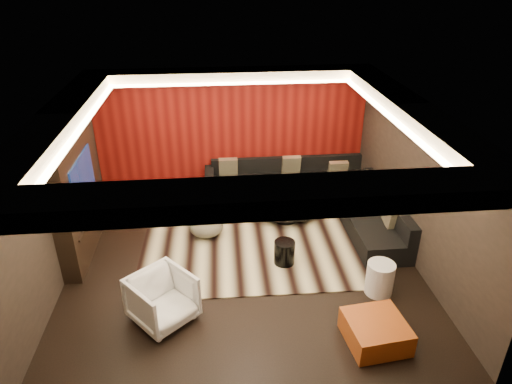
{
  "coord_description": "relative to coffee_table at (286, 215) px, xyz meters",
  "views": [
    {
      "loc": [
        -0.43,
        -6.71,
        4.82
      ],
      "look_at": [
        0.3,
        0.6,
        1.05
      ],
      "focal_mm": 32.0,
      "sensor_mm": 36.0,
      "label": 1
    }
  ],
  "objects": [
    {
      "name": "white_side_table",
      "position": [
        1.13,
        -2.4,
        0.15
      ],
      "size": [
        0.57,
        0.57,
        0.55
      ],
      "primitive_type": "cylinder",
      "rotation": [
        0.0,
        0.0,
        0.35
      ],
      "color": "white",
      "rests_on": "floor"
    },
    {
      "name": "tv_shelf",
      "position": [
        -3.67,
        -0.7,
        0.57
      ],
      "size": [
        0.04,
        1.6,
        0.04
      ],
      "primitive_type": "cube",
      "color": "black",
      "rests_on": "ground"
    },
    {
      "name": "coffee_table",
      "position": [
        0.0,
        0.0,
        0.0
      ],
      "size": [
        1.42,
        1.42,
        0.22
      ],
      "primitive_type": "cylinder",
      "rotation": [
        0.0,
        0.0,
        -0.11
      ],
      "color": "black",
      "rests_on": "rug"
    },
    {
      "name": "floor",
      "position": [
        -0.98,
        -1.3,
        -0.14
      ],
      "size": [
        6.0,
        6.0,
        0.02
      ],
      "primitive_type": "cube",
      "color": "black",
      "rests_on": "ground"
    },
    {
      "name": "rug",
      "position": [
        -0.83,
        -0.82,
        -0.12
      ],
      "size": [
        4.06,
        3.08,
        0.02
      ],
      "primitive_type": "cube",
      "rotation": [
        0.0,
        0.0,
        -0.02
      ],
      "color": "beige",
      "rests_on": "floor"
    },
    {
      "name": "armchair",
      "position": [
        -2.25,
        -2.69,
        0.25
      ],
      "size": [
        1.17,
        1.17,
        0.76
      ],
      "primitive_type": "imported",
      "rotation": [
        0.0,
        0.0,
        0.71
      ],
      "color": "white",
      "rests_on": "floor"
    },
    {
      "name": "soffit_front",
      "position": [
        -0.98,
        -4.0,
        2.56
      ],
      "size": [
        6.0,
        0.6,
        0.22
      ],
      "primitive_type": "cube",
      "color": "silver",
      "rests_on": "ground"
    },
    {
      "name": "cove_back",
      "position": [
        -0.98,
        1.06,
        2.47
      ],
      "size": [
        4.8,
        0.08,
        0.04
      ],
      "primitive_type": "cube",
      "color": "#FFD899",
      "rests_on": "ground"
    },
    {
      "name": "wall_left",
      "position": [
        -3.99,
        -1.3,
        1.27
      ],
      "size": [
        0.02,
        6.0,
        2.8
      ],
      "primitive_type": "cube",
      "color": "black",
      "rests_on": "ground"
    },
    {
      "name": "wall_right",
      "position": [
        2.03,
        -1.3,
        1.27
      ],
      "size": [
        0.02,
        6.0,
        2.8
      ],
      "primitive_type": "cube",
      "color": "black",
      "rests_on": "ground"
    },
    {
      "name": "soffit_right",
      "position": [
        1.72,
        -1.3,
        2.56
      ],
      "size": [
        0.6,
        4.8,
        0.22
      ],
      "primitive_type": "cube",
      "color": "silver",
      "rests_on": "ground"
    },
    {
      "name": "orange_ottoman",
      "position": [
        0.73,
        -3.42,
        0.05
      ],
      "size": [
        0.88,
        0.88,
        0.35
      ],
      "primitive_type": "cube",
      "rotation": [
        0.0,
        0.0,
        0.11
      ],
      "color": "#AA3A15",
      "rests_on": "floor"
    },
    {
      "name": "cove_left",
      "position": [
        -3.34,
        -1.3,
        2.47
      ],
      "size": [
        0.08,
        4.8,
        0.04
      ],
      "primitive_type": "cube",
      "color": "#FFD899",
      "rests_on": "ground"
    },
    {
      "name": "cove_front",
      "position": [
        -0.98,
        -3.66,
        2.47
      ],
      "size": [
        4.8,
        0.08,
        0.04
      ],
      "primitive_type": "cube",
      "color": "#FFD899",
      "rests_on": "ground"
    },
    {
      "name": "striped_pouf",
      "position": [
        -1.62,
        -0.41,
        0.07
      ],
      "size": [
        0.85,
        0.85,
        0.36
      ],
      "primitive_type": "ellipsoid",
      "rotation": [
        0.0,
        0.0,
        0.39
      ],
      "color": "#B5AF8C",
      "rests_on": "rug"
    },
    {
      "name": "throw_pillows",
      "position": [
        0.81,
        0.6,
        0.49
      ],
      "size": [
        3.12,
        2.8,
        0.5
      ],
      "color": "#BFB68C",
      "rests_on": "sectional_sofa"
    },
    {
      "name": "ceiling",
      "position": [
        -0.98,
        -1.3,
        2.68
      ],
      "size": [
        6.0,
        6.0,
        0.02
      ],
      "primitive_type": "cube",
      "color": "silver",
      "rests_on": "ground"
    },
    {
      "name": "wall_back",
      "position": [
        -0.98,
        1.71,
        1.27
      ],
      "size": [
        6.0,
        0.02,
        2.8
      ],
      "primitive_type": "cube",
      "color": "black",
      "rests_on": "ground"
    },
    {
      "name": "tv_surround",
      "position": [
        -3.83,
        -0.7,
        0.97
      ],
      "size": [
        0.3,
        2.0,
        2.2
      ],
      "primitive_type": "cube",
      "color": "black",
      "rests_on": "ground"
    },
    {
      "name": "cove_right",
      "position": [
        1.38,
        -1.3,
        2.47
      ],
      "size": [
        0.08,
        4.8,
        0.04
      ],
      "primitive_type": "cube",
      "color": "#FFD899",
      "rests_on": "ground"
    },
    {
      "name": "soffit_left",
      "position": [
        -3.68,
        -1.3,
        2.56
      ],
      "size": [
        0.6,
        4.8,
        0.22
      ],
      "primitive_type": "cube",
      "color": "silver",
      "rests_on": "ground"
    },
    {
      "name": "red_feature_wall",
      "position": [
        -0.98,
        1.67,
        1.27
      ],
      "size": [
        5.98,
        0.05,
        2.78
      ],
      "primitive_type": "cube",
      "color": "#6B0C0A",
      "rests_on": "ground"
    },
    {
      "name": "soffit_back",
      "position": [
        -0.98,
        1.4,
        2.56
      ],
      "size": [
        6.0,
        0.6,
        0.22
      ],
      "primitive_type": "cube",
      "color": "silver",
      "rests_on": "ground"
    },
    {
      "name": "drum_stool",
      "position": [
        -0.26,
        -1.47,
        0.11
      ],
      "size": [
        0.46,
        0.46,
        0.43
      ],
      "primitive_type": "cylinder",
      "rotation": [
        0.0,
        0.0,
        0.3
      ],
      "color": "black",
      "rests_on": "rug"
    },
    {
      "name": "sectional_sofa",
      "position": [
        0.75,
        0.56,
        0.13
      ],
      "size": [
        3.65,
        3.5,
        0.75
      ],
      "color": "black",
      "rests_on": "floor"
    },
    {
      "name": "tv_screen",
      "position": [
        -3.67,
        -0.7,
        1.32
      ],
      "size": [
        0.04,
        1.3,
        0.8
      ],
      "primitive_type": "cube",
      "color": "black",
      "rests_on": "ground"
    }
  ]
}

